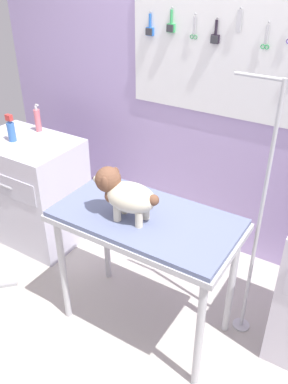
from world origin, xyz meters
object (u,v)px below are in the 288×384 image
pump_bottle_white (38,120)px  grooming_table (146,229)px  grooming_arm (256,232)px  counter_left (33,190)px  dog (124,194)px

pump_bottle_white → grooming_table: bearing=-21.8°
grooming_arm → pump_bottle_white: (-1.91, 0.24, 0.21)m
grooming_table → pump_bottle_white: bearing=158.2°
counter_left → pump_bottle_white: bearing=102.6°
grooming_table → pump_bottle_white: 1.48m
pump_bottle_white → grooming_arm: bearing=-7.1°
dog → counter_left: bearing=161.3°
grooming_table → counter_left: 1.39m
grooming_table → dog: 0.27m
dog → counter_left: 1.41m
grooming_table → counter_left: (-1.31, 0.34, -0.32)m
pump_bottle_white → counter_left: bearing=-77.4°
grooming_table → pump_bottle_white: pump_bottle_white is taller
grooming_arm → dog: 0.78m
grooming_table → counter_left: bearing=165.5°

